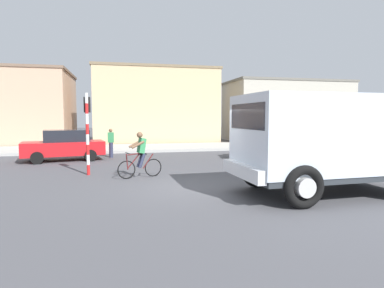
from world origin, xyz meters
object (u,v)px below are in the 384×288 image
(car_white_mid, at_px, (269,144))
(pedestrian_near_kerb, at_px, (111,142))
(car_red_near, at_px, (65,145))
(truck_foreground, at_px, (327,138))
(cyclist, at_px, (140,155))
(traffic_light_pole, at_px, (87,122))

(car_white_mid, distance_m, pedestrian_near_kerb, 8.79)
(car_white_mid, bearing_deg, car_red_near, 171.66)
(car_red_near, bearing_deg, truck_foreground, -46.91)
(cyclist, bearing_deg, traffic_light_pole, 150.84)
(car_red_near, distance_m, car_white_mid, 10.91)
(car_white_mid, relative_size, pedestrian_near_kerb, 2.62)
(pedestrian_near_kerb, bearing_deg, car_red_near, -161.31)
(traffic_light_pole, bearing_deg, pedestrian_near_kerb, 81.98)
(traffic_light_pole, distance_m, car_white_mid, 9.76)
(truck_foreground, relative_size, cyclist, 3.20)
(car_red_near, height_order, car_white_mid, same)
(cyclist, relative_size, car_white_mid, 0.40)
(cyclist, relative_size, car_red_near, 0.40)
(cyclist, distance_m, car_red_near, 6.64)
(truck_foreground, height_order, car_white_mid, truck_foreground)
(car_white_mid, height_order, pedestrian_near_kerb, pedestrian_near_kerb)
(truck_foreground, bearing_deg, car_red_near, 133.09)
(car_red_near, relative_size, car_white_mid, 1.00)
(traffic_light_pole, xyz_separation_m, car_red_near, (-1.58, 4.53, -1.25))
(truck_foreground, xyz_separation_m, car_red_near, (-8.75, 9.35, -0.85))
(car_red_near, distance_m, pedestrian_near_kerb, 2.45)
(traffic_light_pole, bearing_deg, truck_foreground, -33.92)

